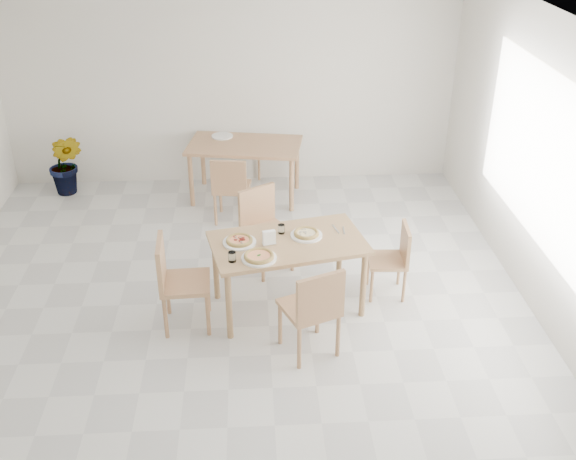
{
  "coord_description": "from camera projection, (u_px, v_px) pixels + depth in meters",
  "views": [
    {
      "loc": [
        0.25,
        -5.26,
        3.92
      ],
      "look_at": [
        0.58,
        0.32,
        0.87
      ],
      "focal_mm": 42.0,
      "sensor_mm": 36.0,
      "label": 1
    }
  ],
  "objects": [
    {
      "name": "tumbler_b",
      "position": [
        281.0,
        229.0,
        6.55
      ],
      "size": [
        0.07,
        0.07,
        0.09
      ],
      "primitive_type": "cylinder",
      "color": "white",
      "rests_on": "main_table"
    },
    {
      "name": "plate_margherita",
      "position": [
        259.0,
        258.0,
        6.13
      ],
      "size": [
        0.32,
        0.32,
        0.02
      ],
      "primitive_type": "cylinder",
      "color": "white",
      "rests_on": "main_table"
    },
    {
      "name": "pizza_margherita",
      "position": [
        259.0,
        256.0,
        6.12
      ],
      "size": [
        0.35,
        0.35,
        0.03
      ],
      "rotation": [
        0.0,
        0.0,
        0.33
      ],
      "color": "tan",
      "rests_on": "plate_margherita"
    },
    {
      "name": "main_table",
      "position": [
        288.0,
        249.0,
        6.47
      ],
      "size": [
        1.6,
        1.11,
        0.75
      ],
      "rotation": [
        0.0,
        0.0,
        0.21
      ],
      "color": "tan",
      "rests_on": "ground"
    },
    {
      "name": "napkin_holder",
      "position": [
        269.0,
        238.0,
        6.33
      ],
      "size": [
        0.14,
        0.09,
        0.15
      ],
      "rotation": [
        0.0,
        0.0,
        0.22
      ],
      "color": "silver",
      "rests_on": "main_table"
    },
    {
      "name": "fork_b",
      "position": [
        336.0,
        229.0,
        6.63
      ],
      "size": [
        0.06,
        0.19,
        0.01
      ],
      "primitive_type": "cube",
      "rotation": [
        0.0,
        0.0,
        0.24
      ],
      "color": "silver",
      "rests_on": "main_table"
    },
    {
      "name": "plate_empty",
      "position": [
        222.0,
        136.0,
        8.89
      ],
      "size": [
        0.28,
        0.28,
        0.02
      ],
      "primitive_type": "cylinder",
      "color": "white",
      "rests_on": "second_table"
    },
    {
      "name": "potted_plant",
      "position": [
        66.0,
        164.0,
        8.91
      ],
      "size": [
        0.52,
        0.45,
        0.85
      ],
      "primitive_type": "imported",
      "rotation": [
        0.0,
        0.0,
        -0.18
      ],
      "color": "#227128",
      "rests_on": "ground"
    },
    {
      "name": "chair_back_n",
      "position": [
        252.0,
        142.0,
        9.52
      ],
      "size": [
        0.49,
        0.49,
        0.79
      ],
      "rotation": [
        0.0,
        0.0,
        -0.29
      ],
      "color": "tan",
      "rests_on": "ground"
    },
    {
      "name": "chair_east",
      "position": [
        395.0,
        256.0,
        6.78
      ],
      "size": [
        0.4,
        0.4,
        0.77
      ],
      "rotation": [
        0.0,
        0.0,
        -1.62
      ],
      "color": "tan",
      "rests_on": "ground"
    },
    {
      "name": "chair_west",
      "position": [
        175.0,
        277.0,
        6.26
      ],
      "size": [
        0.48,
        0.48,
        0.92
      ],
      "rotation": [
        0.0,
        0.0,
        1.62
      ],
      "color": "tan",
      "rests_on": "ground"
    },
    {
      "name": "second_table",
      "position": [
        245.0,
        150.0,
        8.7
      ],
      "size": [
        1.55,
        1.05,
        0.75
      ],
      "rotation": [
        0.0,
        0.0,
        -0.17
      ],
      "color": "tan",
      "rests_on": "ground"
    },
    {
      "name": "chair_north",
      "position": [
        263.0,
        223.0,
        7.23
      ],
      "size": [
        0.62,
        0.62,
        0.9
      ],
      "rotation": [
        0.0,
        0.0,
        0.56
      ],
      "color": "tan",
      "rests_on": "ground"
    },
    {
      "name": "chair_south",
      "position": [
        314.0,
        306.0,
        5.86
      ],
      "size": [
        0.59,
        0.59,
        0.91
      ],
      "rotation": [
        0.0,
        0.0,
        3.53
      ],
      "color": "tan",
      "rests_on": "ground"
    },
    {
      "name": "tumbler_a",
      "position": [
        232.0,
        257.0,
        6.08
      ],
      "size": [
        0.07,
        0.07,
        0.09
      ],
      "primitive_type": "cylinder",
      "color": "white",
      "rests_on": "main_table"
    },
    {
      "name": "pizza_mushroom",
      "position": [
        306.0,
        233.0,
        6.5
      ],
      "size": [
        0.28,
        0.28,
        0.03
      ],
      "rotation": [
        0.0,
        0.0,
        0.13
      ],
      "color": "tan",
      "rests_on": "plate_mushroom"
    },
    {
      "name": "chair_back_s",
      "position": [
        231.0,
        185.0,
        8.14
      ],
      "size": [
        0.48,
        0.48,
        0.86
      ],
      "rotation": [
        0.0,
        0.0,
        3.0
      ],
      "color": "tan",
      "rests_on": "ground"
    },
    {
      "name": "room",
      "position": [
        549.0,
        164.0,
        6.17
      ],
      "size": [
        7.28,
        7.0,
        7.0
      ],
      "color": "silver",
      "rests_on": "ground"
    },
    {
      "name": "plate_mushroom",
      "position": [
        306.0,
        235.0,
        6.51
      ],
      "size": [
        0.31,
        0.31,
        0.02
      ],
      "primitive_type": "cylinder",
      "color": "white",
      "rests_on": "main_table"
    },
    {
      "name": "plate_pepperoni",
      "position": [
        239.0,
        242.0,
        6.39
      ],
      "size": [
        0.32,
        0.32,
        0.02
      ],
      "primitive_type": "cylinder",
      "color": "white",
      "rests_on": "main_table"
    },
    {
      "name": "fork_a",
      "position": [
        344.0,
        231.0,
        6.61
      ],
      "size": [
        0.02,
        0.17,
        0.01
      ],
      "primitive_type": "cube",
      "rotation": [
        0.0,
        0.0,
        -0.05
      ],
      "color": "silver",
      "rests_on": "main_table"
    },
    {
      "name": "pizza_pepperoni",
      "position": [
        239.0,
        240.0,
        6.38
      ],
      "size": [
        0.27,
        0.27,
        0.03
      ],
      "rotation": [
        0.0,
        0.0,
        0.07
      ],
      "color": "tan",
      "rests_on": "plate_pepperoni"
    }
  ]
}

